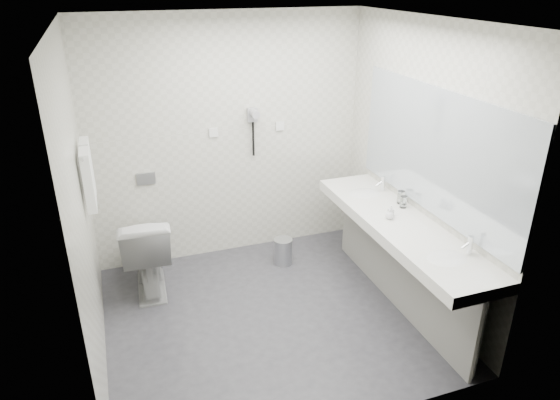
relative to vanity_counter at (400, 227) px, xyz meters
name	(u,v)px	position (x,y,z in m)	size (l,w,h in m)	color
floor	(270,316)	(-1.12, 0.20, -0.80)	(2.80, 2.80, 0.00)	#2F2E34
ceiling	(267,21)	(-1.12, 0.20, 1.70)	(2.80, 2.80, 0.00)	silver
wall_back	(228,140)	(-1.12, 1.50, 0.45)	(2.80, 2.80, 0.00)	beige
wall_front	(339,269)	(-1.12, -1.10, 0.45)	(2.80, 2.80, 0.00)	beige
wall_left	(81,212)	(-2.52, 0.20, 0.45)	(2.60, 2.60, 0.00)	beige
wall_right	(420,166)	(0.27, 0.20, 0.45)	(2.60, 2.60, 0.00)	beige
vanity_counter	(400,227)	(0.00, 0.00, 0.00)	(0.55, 2.20, 0.10)	silver
vanity_panel	(398,268)	(0.02, 0.00, -0.42)	(0.03, 2.15, 0.75)	gray
vanity_post_near	(478,340)	(0.05, -1.04, -0.42)	(0.06, 0.06, 0.75)	silver
vanity_post_far	(349,220)	(0.05, 1.04, -0.42)	(0.06, 0.06, 0.75)	silver
mirror	(435,152)	(0.26, 0.00, 0.65)	(0.02, 2.20, 1.05)	#B2BCC6
basin_near	(447,260)	(0.00, -0.65, 0.04)	(0.40, 0.31, 0.05)	silver
basin_far	(364,195)	(0.00, 0.65, 0.04)	(0.40, 0.31, 0.05)	silver
faucet_near	(470,245)	(0.19, -0.65, 0.12)	(0.04, 0.04, 0.15)	silver
faucet_far	(383,184)	(0.19, 0.65, 0.12)	(0.04, 0.04, 0.15)	silver
soap_bottle_a	(391,211)	(-0.02, 0.13, 0.10)	(0.04, 0.04, 0.10)	beige
soap_bottle_b	(390,214)	(-0.06, 0.08, 0.10)	(0.07, 0.07, 0.09)	beige
glass_left	(403,202)	(0.17, 0.24, 0.11)	(0.06, 0.06, 0.11)	silver
glass_right	(401,197)	(0.20, 0.33, 0.11)	(0.07, 0.07, 0.12)	silver
toilet	(147,251)	(-2.08, 1.02, -0.40)	(0.45, 0.80, 0.81)	silver
flush_plate	(146,179)	(-1.98, 1.49, 0.15)	(0.18, 0.02, 0.12)	#B2B5BA
pedal_bin	(283,252)	(-0.71, 1.01, -0.67)	(0.19, 0.19, 0.27)	#B2B5BA
bin_lid	(283,240)	(-0.71, 1.01, -0.52)	(0.19, 0.19, 0.01)	#B2B5BA
towel_rail	(82,148)	(-2.47, 0.75, 0.75)	(0.02, 0.02, 0.62)	silver
towel_near	(88,180)	(-2.46, 0.61, 0.53)	(0.07, 0.24, 0.48)	white
towel_far	(88,168)	(-2.46, 0.89, 0.53)	(0.07, 0.24, 0.48)	white
dryer_cradle	(252,115)	(-0.88, 1.47, 0.70)	(0.10, 0.04, 0.14)	gray
dryer_barrel	(254,114)	(-0.88, 1.40, 0.73)	(0.08, 0.08, 0.14)	gray
dryer_cord	(253,139)	(-0.88, 1.46, 0.45)	(0.02, 0.02, 0.35)	black
switch_plate_a	(214,133)	(-1.27, 1.49, 0.55)	(0.09, 0.02, 0.09)	silver
switch_plate_b	(280,126)	(-0.57, 1.49, 0.55)	(0.09, 0.02, 0.09)	silver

